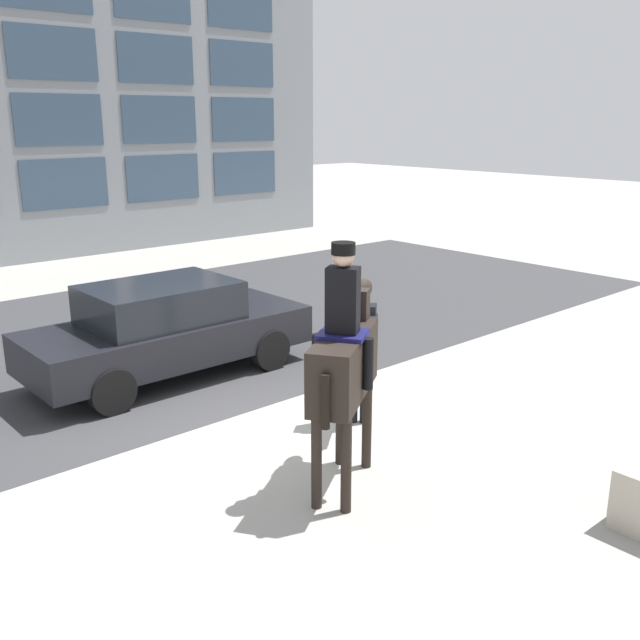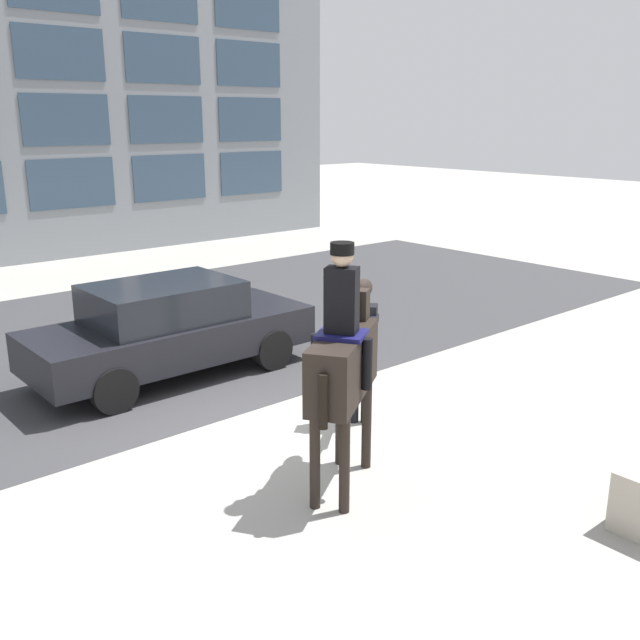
% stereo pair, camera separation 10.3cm
% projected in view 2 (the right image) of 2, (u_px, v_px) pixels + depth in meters
% --- Properties ---
extents(ground_plane, '(80.00, 80.00, 0.00)m').
position_uv_depth(ground_plane, '(252.00, 430.00, 9.14)').
color(ground_plane, '#9E9B93').
extents(road_surface, '(24.38, 8.50, 0.01)m').
position_uv_depth(road_surface, '(96.00, 344.00, 12.60)').
color(road_surface, '#38383A').
rests_on(road_surface, ground_plane).
extents(mounted_horse_lead, '(1.67, 1.24, 2.69)m').
position_uv_depth(mounted_horse_lead, '(344.00, 359.00, 7.39)').
color(mounted_horse_lead, black).
rests_on(mounted_horse_lead, ground_plane).
extents(pedestrian_bystander, '(0.66, 0.84, 1.80)m').
position_uv_depth(pedestrian_bystander, '(361.00, 346.00, 9.08)').
color(pedestrian_bystander, black).
rests_on(pedestrian_bystander, ground_plane).
extents(street_car_near_lane, '(4.32, 1.80, 1.48)m').
position_uv_depth(street_car_near_lane, '(169.00, 328.00, 10.88)').
color(street_car_near_lane, black).
rests_on(street_car_near_lane, ground_plane).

